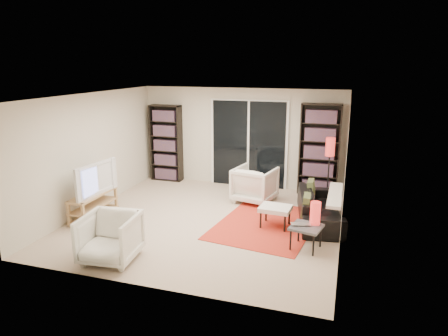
{
  "coord_description": "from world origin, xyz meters",
  "views": [
    {
      "loc": [
        2.49,
        -6.83,
        2.97
      ],
      "look_at": [
        0.25,
        0.3,
        1.0
      ],
      "focal_mm": 32.0,
      "sensor_mm": 36.0,
      "label": 1
    }
  ],
  "objects_px": {
    "bookshelf_right": "(319,150)",
    "armchair_front": "(110,238)",
    "sofa": "(320,207)",
    "ottoman": "(275,209)",
    "armchair_back": "(255,184)",
    "side_table": "(306,229)",
    "floor_lamp": "(330,153)",
    "tv_stand": "(94,205)",
    "bookshelf_left": "(166,143)"
  },
  "relations": [
    {
      "from": "tv_stand",
      "to": "armchair_back",
      "type": "bearing_deg",
      "value": 34.14
    },
    {
      "from": "armchair_back",
      "to": "sofa",
      "type": "bearing_deg",
      "value": 164.42
    },
    {
      "from": "bookshelf_left",
      "to": "armchair_back",
      "type": "xyz_separation_m",
      "value": [
        2.57,
        -0.96,
        -0.59
      ]
    },
    {
      "from": "tv_stand",
      "to": "sofa",
      "type": "xyz_separation_m",
      "value": [
        4.27,
        1.15,
        0.02
      ]
    },
    {
      "from": "bookshelf_right",
      "to": "floor_lamp",
      "type": "xyz_separation_m",
      "value": [
        0.26,
        -0.58,
        0.06
      ]
    },
    {
      "from": "armchair_front",
      "to": "ottoman",
      "type": "height_order",
      "value": "armchair_front"
    },
    {
      "from": "side_table",
      "to": "armchair_back",
      "type": "bearing_deg",
      "value": 123.36
    },
    {
      "from": "bookshelf_right",
      "to": "tv_stand",
      "type": "height_order",
      "value": "bookshelf_right"
    },
    {
      "from": "armchair_front",
      "to": "tv_stand",
      "type": "bearing_deg",
      "value": 126.4
    },
    {
      "from": "floor_lamp",
      "to": "side_table",
      "type": "bearing_deg",
      "value": -94.57
    },
    {
      "from": "bookshelf_left",
      "to": "armchair_back",
      "type": "height_order",
      "value": "bookshelf_left"
    },
    {
      "from": "armchair_back",
      "to": "armchair_front",
      "type": "relative_size",
      "value": 1.03
    },
    {
      "from": "sofa",
      "to": "side_table",
      "type": "height_order",
      "value": "sofa"
    },
    {
      "from": "bookshelf_right",
      "to": "tv_stand",
      "type": "xyz_separation_m",
      "value": [
        -4.08,
        -2.87,
        -0.79
      ]
    },
    {
      "from": "floor_lamp",
      "to": "tv_stand",
      "type": "bearing_deg",
      "value": -152.21
    },
    {
      "from": "bookshelf_left",
      "to": "sofa",
      "type": "relative_size",
      "value": 1.01
    },
    {
      "from": "armchair_back",
      "to": "side_table",
      "type": "bearing_deg",
      "value": 134.91
    },
    {
      "from": "armchair_front",
      "to": "ottoman",
      "type": "distance_m",
      "value": 3.01
    },
    {
      "from": "bookshelf_left",
      "to": "armchair_front",
      "type": "relative_size",
      "value": 2.36
    },
    {
      "from": "bookshelf_right",
      "to": "sofa",
      "type": "relative_size",
      "value": 1.09
    },
    {
      "from": "bookshelf_left",
      "to": "floor_lamp",
      "type": "distance_m",
      "value": 4.15
    },
    {
      "from": "sofa",
      "to": "ottoman",
      "type": "bearing_deg",
      "value": 114.94
    },
    {
      "from": "ottoman",
      "to": "side_table",
      "type": "bearing_deg",
      "value": -49.53
    },
    {
      "from": "bookshelf_left",
      "to": "ottoman",
      "type": "xyz_separation_m",
      "value": [
        3.27,
        -2.24,
        -0.63
      ]
    },
    {
      "from": "ottoman",
      "to": "side_table",
      "type": "height_order",
      "value": "same"
    },
    {
      "from": "ottoman",
      "to": "tv_stand",
      "type": "bearing_deg",
      "value": -169.87
    },
    {
      "from": "bookshelf_right",
      "to": "armchair_front",
      "type": "xyz_separation_m",
      "value": [
        -2.77,
        -4.31,
        -0.67
      ]
    },
    {
      "from": "sofa",
      "to": "ottoman",
      "type": "height_order",
      "value": "sofa"
    },
    {
      "from": "bookshelf_right",
      "to": "side_table",
      "type": "bearing_deg",
      "value": -88.77
    },
    {
      "from": "ottoman",
      "to": "floor_lamp",
      "type": "relative_size",
      "value": 0.41
    },
    {
      "from": "tv_stand",
      "to": "side_table",
      "type": "relative_size",
      "value": 2.04
    },
    {
      "from": "bookshelf_left",
      "to": "side_table",
      "type": "xyz_separation_m",
      "value": [
        3.91,
        -3.0,
        -0.62
      ]
    },
    {
      "from": "tv_stand",
      "to": "armchair_front",
      "type": "relative_size",
      "value": 1.42
    },
    {
      "from": "side_table",
      "to": "floor_lamp",
      "type": "relative_size",
      "value": 0.4
    },
    {
      "from": "floor_lamp",
      "to": "bookshelf_left",
      "type": "bearing_deg",
      "value": 171.97
    },
    {
      "from": "armchair_back",
      "to": "floor_lamp",
      "type": "bearing_deg",
      "value": -154.36
    },
    {
      "from": "tv_stand",
      "to": "floor_lamp",
      "type": "bearing_deg",
      "value": 27.79
    },
    {
      "from": "sofa",
      "to": "armchair_front",
      "type": "relative_size",
      "value": 2.33
    },
    {
      "from": "armchair_front",
      "to": "floor_lamp",
      "type": "height_order",
      "value": "floor_lamp"
    },
    {
      "from": "tv_stand",
      "to": "floor_lamp",
      "type": "distance_m",
      "value": 4.98
    },
    {
      "from": "sofa",
      "to": "armchair_back",
      "type": "height_order",
      "value": "armchair_back"
    },
    {
      "from": "side_table",
      "to": "ottoman",
      "type": "bearing_deg",
      "value": 130.47
    },
    {
      "from": "side_table",
      "to": "armchair_front",
      "type": "bearing_deg",
      "value": -155.19
    },
    {
      "from": "tv_stand",
      "to": "floor_lamp",
      "type": "relative_size",
      "value": 0.81
    },
    {
      "from": "floor_lamp",
      "to": "armchair_back",
      "type": "bearing_deg",
      "value": -165.91
    },
    {
      "from": "tv_stand",
      "to": "armchair_front",
      "type": "xyz_separation_m",
      "value": [
        1.31,
        -1.44,
        0.11
      ]
    },
    {
      "from": "bookshelf_left",
      "to": "armchair_front",
      "type": "distance_m",
      "value": 4.48
    },
    {
      "from": "sofa",
      "to": "ottoman",
      "type": "xyz_separation_m",
      "value": [
        -0.77,
        -0.53,
        0.06
      ]
    },
    {
      "from": "armchair_back",
      "to": "side_table",
      "type": "xyz_separation_m",
      "value": [
        1.34,
        -2.04,
        -0.03
      ]
    },
    {
      "from": "tv_stand",
      "to": "ottoman",
      "type": "distance_m",
      "value": 3.56
    }
  ]
}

